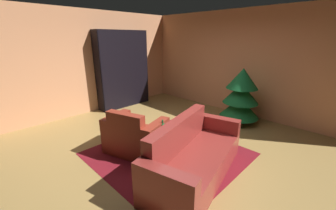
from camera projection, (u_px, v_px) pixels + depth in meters
The scene contains 11 objects.
ground_plane at pixel (169, 146), 4.07m from camera, with size 7.18×7.18×0.00m, color olive.
wall_back at pixel (241, 64), 5.51m from camera, with size 6.11×0.06×2.73m, color tan.
wall_left at pixel (90, 63), 5.66m from camera, with size 0.06×5.59×2.73m, color tan.
area_rug at pixel (168, 154), 3.81m from camera, with size 2.43×2.39×0.01m, color maroon.
bookshelf_unit at pixel (126, 70), 6.26m from camera, with size 0.36×1.61×2.23m.
armchair_red at pixel (135, 137), 3.78m from camera, with size 1.20×0.96×0.85m.
couch_red at pixel (193, 158), 3.15m from camera, with size 1.26×2.14×0.87m.
coffee_table at pixel (172, 134), 3.72m from camera, with size 0.71×0.71×0.43m.
book_stack_on_table at pixel (172, 129), 3.75m from camera, with size 0.25×0.19×0.07m.
bottle_on_table at pixel (163, 129), 3.56m from camera, with size 0.07×0.07×0.28m.
decorated_tree at pixel (241, 95), 5.01m from camera, with size 0.93×0.93×1.35m.
Camera 1 is at (2.53, -2.58, 2.05)m, focal length 22.20 mm.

